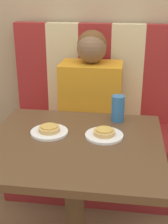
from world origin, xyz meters
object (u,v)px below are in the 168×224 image
(plate_right, at_px, (104,135))
(pizza_right, at_px, (104,132))
(person, at_px, (91,87))
(plate_left, at_px, (49,132))
(drinking_cup, at_px, (118,109))
(pizza_left, at_px, (49,129))

(plate_right, relative_size, pizza_right, 1.76)
(person, height_order, plate_left, person)
(person, xyz_separation_m, drinking_cup, (0.19, -0.41, 0.02))
(plate_right, distance_m, pizza_right, 0.02)
(plate_left, bearing_deg, pizza_right, 0.00)
(person, distance_m, pizza_right, 0.62)
(plate_right, bearing_deg, pizza_left, 180.00)
(drinking_cup, bearing_deg, person, 114.96)
(person, xyz_separation_m, plate_left, (-0.13, -0.61, -0.05))
(person, bearing_deg, pizza_right, -77.51)
(plate_left, distance_m, pizza_left, 0.02)
(plate_left, distance_m, drinking_cup, 0.39)
(plate_left, bearing_deg, plate_right, 0.00)
(plate_left, height_order, plate_right, same)
(person, distance_m, plate_left, 0.62)
(plate_right, distance_m, drinking_cup, 0.22)
(person, bearing_deg, plate_right, -77.51)
(pizza_left, bearing_deg, drinking_cup, 31.63)
(plate_left, height_order, drinking_cup, drinking_cup)
(plate_left, distance_m, pizza_right, 0.27)
(pizza_left, bearing_deg, pizza_right, 0.00)
(person, relative_size, pizza_left, 6.46)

